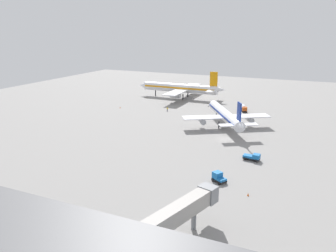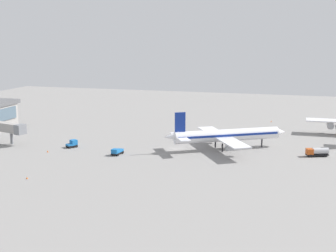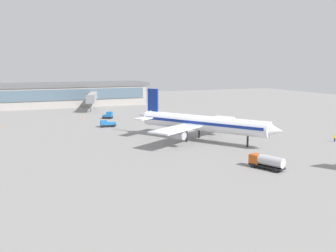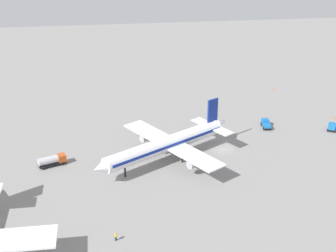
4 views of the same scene
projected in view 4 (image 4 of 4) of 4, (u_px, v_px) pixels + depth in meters
name	position (u px, v px, depth m)	size (l,w,h in m)	color
ground	(222.00, 150.00, 122.21)	(288.00, 288.00, 0.00)	gray
airplane_at_gate	(167.00, 144.00, 115.30)	(29.41, 35.04, 11.94)	white
baggage_tug	(332.00, 127.00, 132.00)	(3.75, 3.49, 2.30)	black
fuel_truck	(52.00, 160.00, 114.20)	(4.02, 6.56, 2.50)	black
pushback_tractor	(266.00, 124.00, 134.21)	(4.56, 2.57, 1.90)	black
ground_crew_worker	(116.00, 236.00, 88.95)	(0.56, 0.46, 1.67)	#1E2338
safety_cone_near_gate	(334.00, 118.00, 139.85)	(0.44, 0.44, 0.60)	#EA590C
safety_cone_mid_apron	(274.00, 89.00, 161.37)	(0.44, 0.44, 0.60)	#EA590C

